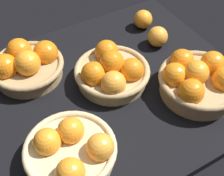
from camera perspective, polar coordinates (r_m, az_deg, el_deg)
name	(u,v)px	position (r cm, az deg, el deg)	size (l,w,h in cm)	color
market_tray	(111,90)	(99.10, -0.25, -0.33)	(84.00, 72.00, 3.00)	black
basket_far_left	(27,64)	(102.59, -15.48, 4.25)	(23.23, 23.23, 11.30)	tan
basket_near_right	(198,80)	(96.58, 15.63, 1.45)	(25.29, 25.29, 12.10)	tan
basket_near_left	(71,151)	(79.29, -7.56, -11.47)	(23.64, 23.64, 10.36)	#D3BC8C
basket_center	(112,72)	(96.44, -0.04, 3.05)	(23.91, 23.91, 11.74)	tan
loose_orange_front_gap	(158,37)	(112.31, 8.43, 9.38)	(7.28, 7.28, 7.28)	#F49E33
loose_orange_back_gap	(143,19)	(120.50, 5.77, 12.51)	(7.02, 7.02, 7.02)	orange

